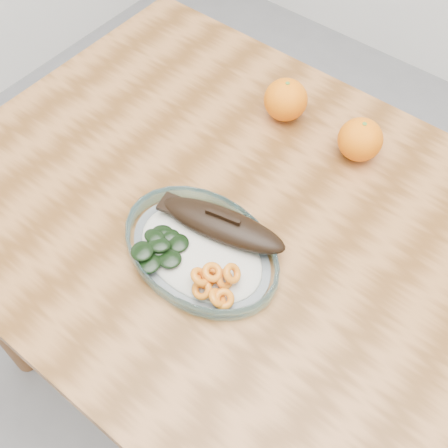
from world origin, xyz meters
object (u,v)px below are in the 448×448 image
object	(u,v)px
orange_left	(286,100)
orange_right	(360,140)
plated_meal	(202,248)
dining_table	(267,264)

from	to	relation	value
orange_left	orange_right	xyz separation A→B (m)	(0.16, -0.00, -0.00)
plated_meal	orange_left	xyz separation A→B (m)	(-0.08, 0.35, 0.02)
dining_table	orange_right	world-z (taller)	orange_right
orange_left	dining_table	bearing A→B (deg)	-59.33
plated_meal	orange_left	distance (m)	0.36
plated_meal	orange_left	size ratio (longest dim) A/B	6.36
orange_right	plated_meal	bearing A→B (deg)	-103.84
plated_meal	orange_left	world-z (taller)	orange_left
orange_left	orange_right	world-z (taller)	orange_left
dining_table	plated_meal	xyz separation A→B (m)	(-0.07, -0.10, 0.12)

